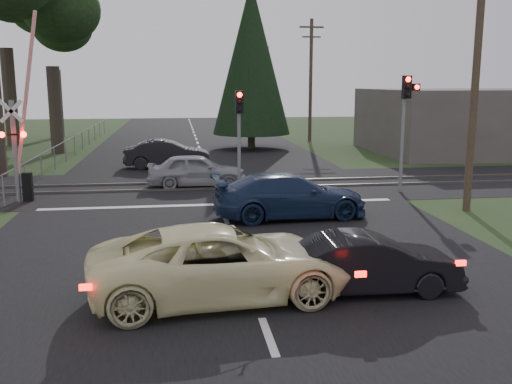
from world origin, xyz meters
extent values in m
plane|color=#253B1B|center=(0.00, 0.00, 0.00)|extent=(120.00, 120.00, 0.00)
cube|color=black|center=(0.00, 10.00, 0.01)|extent=(14.00, 100.00, 0.01)
cube|color=black|center=(0.00, 12.00, 0.01)|extent=(120.00, 8.00, 0.01)
cube|color=silver|center=(0.00, 8.20, 0.01)|extent=(13.00, 0.35, 0.00)
cube|color=#59544C|center=(0.00, 11.20, 0.05)|extent=(120.00, 0.12, 0.10)
cube|color=#59544C|center=(0.00, 12.80, 0.05)|extent=(120.00, 0.12, 0.10)
cylinder|color=slate|center=(-7.50, 9.80, 1.90)|extent=(0.18, 0.18, 3.80)
cube|color=white|center=(-7.50, 9.70, 3.40)|extent=(0.88, 0.03, 0.88)
cube|color=white|center=(-7.50, 9.70, 3.40)|extent=(0.88, 0.03, 0.88)
cube|color=black|center=(-7.50, 9.72, 2.55)|extent=(0.90, 0.06, 0.06)
sphere|color=#FF0C07|center=(-7.88, 9.65, 2.55)|extent=(0.22, 0.22, 0.22)
sphere|color=#FF0C07|center=(-7.12, 9.65, 2.55)|extent=(0.22, 0.22, 0.22)
cube|color=black|center=(-7.15, 9.80, 0.55)|extent=(0.35, 0.25, 1.10)
cube|color=red|center=(-6.95, 9.80, 4.00)|extent=(1.16, 0.10, 5.93)
cylinder|color=slate|center=(7.50, 9.60, 1.90)|extent=(0.14, 0.14, 3.80)
cube|color=black|center=(7.50, 9.42, 4.25)|extent=(0.32, 0.24, 0.90)
sphere|color=#FF0C07|center=(7.50, 9.29, 4.55)|extent=(0.20, 0.20, 0.20)
sphere|color=black|center=(7.50, 9.29, 4.25)|extent=(0.18, 0.18, 0.18)
sphere|color=black|center=(7.50, 9.29, 3.95)|extent=(0.18, 0.18, 0.18)
cube|color=black|center=(7.88, 9.42, 4.25)|extent=(0.28, 0.22, 0.28)
sphere|color=#FF0C07|center=(7.88, 9.30, 4.25)|extent=(0.18, 0.18, 0.18)
cylinder|color=slate|center=(1.00, 10.80, 1.60)|extent=(0.14, 0.14, 3.20)
cube|color=black|center=(1.00, 10.62, 3.65)|extent=(0.32, 0.24, 0.90)
sphere|color=#FF0C07|center=(1.00, 10.49, 3.95)|extent=(0.20, 0.20, 0.20)
sphere|color=black|center=(1.00, 10.49, 3.65)|extent=(0.18, 0.18, 0.18)
sphere|color=black|center=(1.00, 10.49, 3.35)|extent=(0.18, 0.18, 0.18)
cylinder|color=#4C3D2D|center=(8.50, 6.00, 4.50)|extent=(0.26, 0.26, 9.00)
cylinder|color=#4C3D2D|center=(8.50, 30.00, 4.50)|extent=(0.26, 0.26, 9.00)
cube|color=#4C3D2D|center=(8.50, 30.00, 8.40)|extent=(1.80, 0.12, 0.12)
cube|color=#4C3D2D|center=(8.50, 30.00, 7.70)|extent=(1.40, 0.10, 0.10)
cylinder|color=#4C3D2D|center=(8.50, 55.00, 4.50)|extent=(0.26, 0.26, 9.00)
cube|color=#4C3D2D|center=(8.50, 55.00, 8.40)|extent=(1.80, 0.12, 0.12)
cube|color=#4C3D2D|center=(8.50, 55.00, 7.70)|extent=(1.40, 0.10, 0.10)
cylinder|color=#473D33|center=(-9.00, 25.00, 2.70)|extent=(0.80, 0.80, 5.40)
cylinder|color=#473D33|center=(-13.00, 30.00, 3.38)|extent=(0.89, 0.89, 6.75)
cylinder|color=#473D33|center=(-11.00, 36.00, 2.70)|extent=(0.80, 0.80, 5.40)
ellipsoid|color=black|center=(-11.00, 36.00, 9.60)|extent=(6.00, 6.00, 7.20)
cylinder|color=#473D33|center=(3.50, 26.00, 1.00)|extent=(0.50, 0.50, 2.00)
cone|color=black|center=(3.50, 26.00, 6.00)|extent=(5.20, 5.20, 10.00)
cube|color=#59514C|center=(18.00, 22.00, 2.00)|extent=(14.00, 10.00, 4.00)
imported|color=beige|center=(-0.66, -1.00, 0.76)|extent=(5.68, 3.04, 1.52)
imported|color=black|center=(2.50, -1.11, 0.63)|extent=(3.85, 1.41, 1.26)
imported|color=gray|center=(-0.72, 11.99, 0.71)|extent=(4.22, 1.76, 1.43)
imported|color=#172645|center=(2.14, 5.86, 0.74)|extent=(5.24, 2.42, 1.48)
imported|color=black|center=(-2.04, 17.73, 0.73)|extent=(4.45, 1.61, 1.46)
camera|label=1|loc=(-1.53, -12.33, 4.46)|focal=40.00mm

